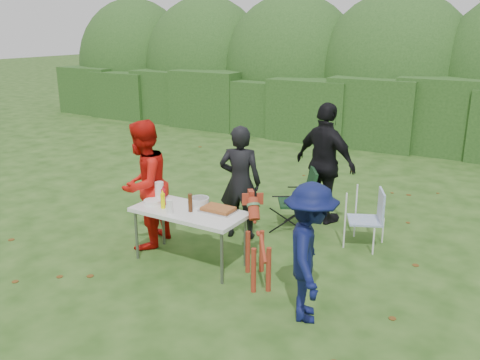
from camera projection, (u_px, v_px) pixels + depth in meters
The scene contains 20 objects.
ground at pixel (196, 261), 6.83m from camera, with size 80.00×80.00×0.00m, color #1E4211.
hedge_row at pixel (376, 113), 13.14m from camera, with size 22.00×1.40×1.70m, color #23471C.
shrub_backdrop at pixel (394, 78), 14.24m from camera, with size 20.00×2.60×3.20m, color #3D6628.
folding_table at pixel (189, 214), 6.59m from camera, with size 1.50×0.70×0.74m.
person_cook at pixel (240, 182), 7.38m from camera, with size 0.62×0.40×1.69m, color black.
person_red_jacket at pixel (144, 185), 7.08m from camera, with size 0.88×0.69×1.81m, color red.
person_black_puffy at pixel (325, 164), 7.94m from camera, with size 1.12×0.47×1.92m, color black.
child at pixel (310, 253), 5.30m from camera, with size 0.98×0.56×1.52m, color #0C1241.
dog at pixel (258, 245), 6.15m from camera, with size 1.02×0.41×0.97m, color maroon, non-canonical shape.
camping_chair at pixel (296, 199), 7.81m from camera, with size 0.59×0.59×0.95m, color black, non-canonical shape.
lawn_chair at pixel (365, 218), 7.19m from camera, with size 0.50×0.50×0.84m, color #4569AE, non-canonical shape.
food_tray at pixel (218, 211), 6.53m from camera, with size 0.45×0.30×0.02m, color #B7B7BA.
focaccia_bread at pixel (218, 208), 6.53m from camera, with size 0.40×0.26×0.04m, color #9C5728.
mustard_bottle at pixel (163, 201), 6.62m from camera, with size 0.06×0.06×0.20m, color #F7FB00.
ketchup_bottle at pixel (163, 197), 6.73m from camera, with size 0.06×0.06×0.22m, color red.
beer_bottle at pixel (190, 203), 6.49m from camera, with size 0.06×0.06×0.24m, color #47230F.
paper_towel_roll at pixel (159, 191), 6.91m from camera, with size 0.12×0.12×0.26m, color white.
cup_stack at pixel (170, 207), 6.44m from camera, with size 0.08×0.08×0.18m, color white.
pasta_bowl at pixel (199, 201), 6.76m from camera, with size 0.26×0.26×0.10m, color silver.
plate_stack at pixel (153, 202), 6.82m from camera, with size 0.24×0.24×0.05m, color white.
Camera 1 is at (3.69, -5.03, 3.04)m, focal length 38.00 mm.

